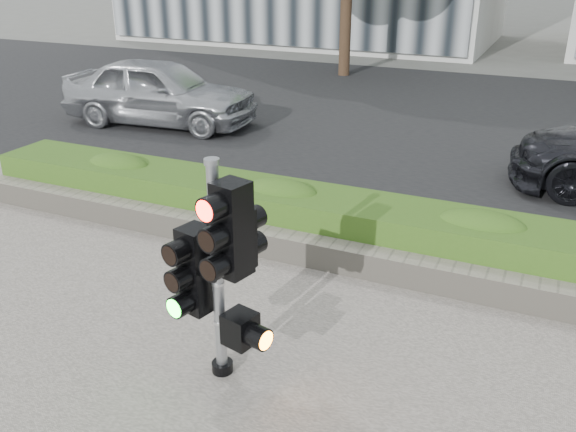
{
  "coord_description": "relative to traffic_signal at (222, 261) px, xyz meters",
  "views": [
    {
      "loc": [
        2.13,
        -4.59,
        3.72
      ],
      "look_at": [
        -0.22,
        0.6,
        1.25
      ],
      "focal_mm": 38.0,
      "sensor_mm": 36.0,
      "label": 1
    }
  ],
  "objects": [
    {
      "name": "ground",
      "position": [
        0.37,
        0.48,
        -1.21
      ],
      "size": [
        120.0,
        120.0,
        0.0
      ],
      "primitive_type": "plane",
      "color": "#51514C",
      "rests_on": "ground"
    },
    {
      "name": "road",
      "position": [
        0.37,
        10.48,
        -1.2
      ],
      "size": [
        60.0,
        13.0,
        0.02
      ],
      "primitive_type": "cube",
      "color": "black",
      "rests_on": "ground"
    },
    {
      "name": "curb",
      "position": [
        0.37,
        3.63,
        -1.15
      ],
      "size": [
        60.0,
        0.25,
        0.12
      ],
      "primitive_type": "cube",
      "color": "gray",
      "rests_on": "ground"
    },
    {
      "name": "stone_wall",
      "position": [
        0.37,
        2.38,
        -1.01
      ],
      "size": [
        12.0,
        0.32,
        0.34
      ],
      "primitive_type": "cube",
      "color": "gray",
      "rests_on": "sidewalk"
    },
    {
      "name": "hedge",
      "position": [
        0.37,
        3.03,
        -0.84
      ],
      "size": [
        12.0,
        1.0,
        0.68
      ],
      "primitive_type": "cube",
      "color": "olive",
      "rests_on": "sidewalk"
    },
    {
      "name": "traffic_signal",
      "position": [
        0.0,
        0.0,
        0.0
      ],
      "size": [
        0.78,
        0.63,
        2.14
      ],
      "rotation": [
        0.0,
        0.0,
        -0.24
      ],
      "color": "black",
      "rests_on": "sidewalk"
    },
    {
      "name": "car_silver",
      "position": [
        -5.92,
        7.37,
        -0.43
      ],
      "size": [
        4.62,
        2.2,
        1.53
      ],
      "primitive_type": "imported",
      "rotation": [
        0.0,
        0.0,
        1.66
      ],
      "color": "#A8A9AF",
      "rests_on": "road"
    }
  ]
}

